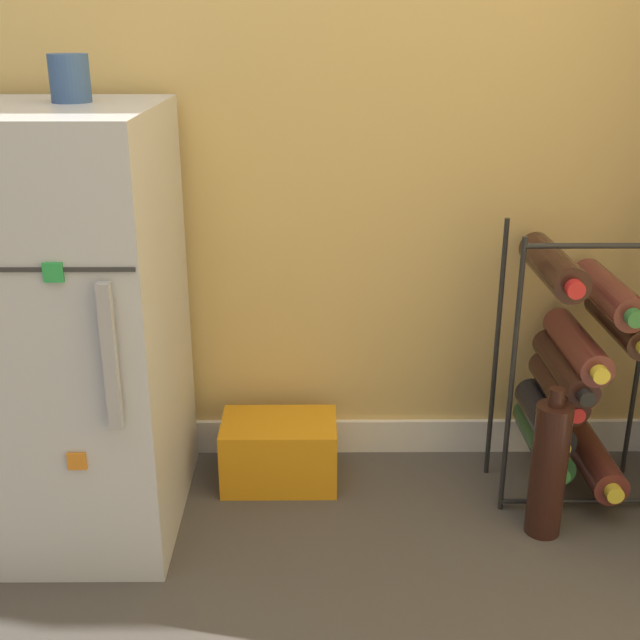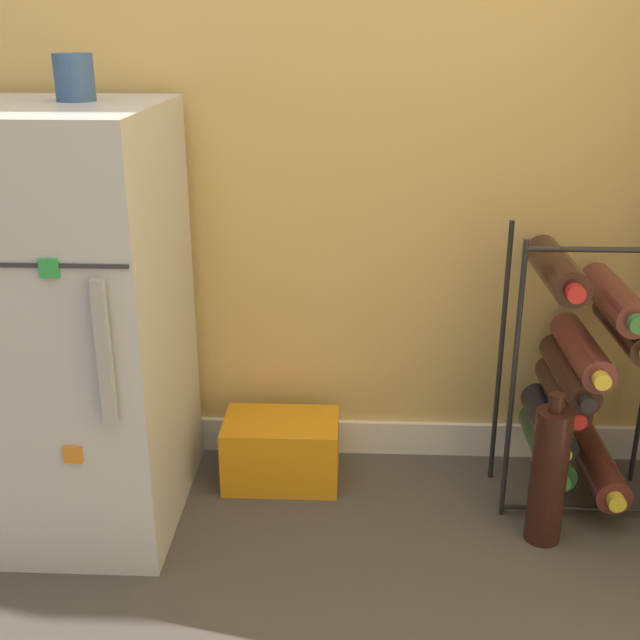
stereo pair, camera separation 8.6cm
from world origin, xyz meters
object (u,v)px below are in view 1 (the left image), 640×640
soda_box (279,451)px  loose_bottle_floor (549,469)px  mini_fridge (41,328)px  fridge_top_cup (70,78)px  wine_rack (573,369)px

soda_box → loose_bottle_floor: bearing=-19.8°
mini_fridge → soda_box: bearing=14.8°
mini_fridge → fridge_top_cup: 0.53m
soda_box → loose_bottle_floor: size_ratio=0.79×
wine_rack → soda_box: (-0.69, 0.05, -0.24)m
wine_rack → fridge_top_cup: size_ratio=7.05×
mini_fridge → soda_box: mini_fridge is taller
soda_box → fridge_top_cup: fridge_top_cup is taller
wine_rack → loose_bottle_floor: size_ratio=1.86×
mini_fridge → fridge_top_cup: bearing=34.2°
soda_box → fridge_top_cup: 0.98m
wine_rack → soda_box: 0.73m
wine_rack → mini_fridge: bearing=-176.0°
soda_box → fridge_top_cup: bearing=-170.8°
mini_fridge → loose_bottle_floor: (1.10, -0.08, -0.30)m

